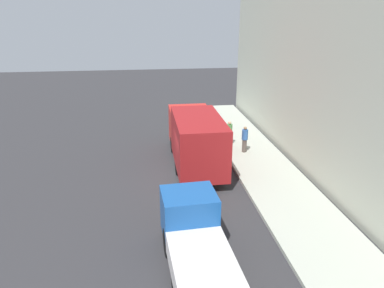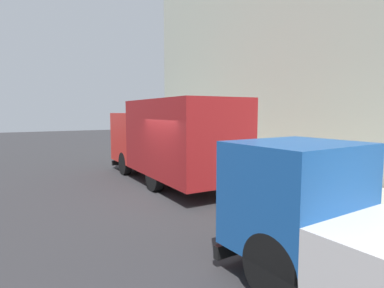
{
  "view_description": "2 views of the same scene",
  "coord_description": "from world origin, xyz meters",
  "px_view_note": "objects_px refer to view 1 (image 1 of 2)",
  "views": [
    {
      "loc": [
        -1.77,
        -16.8,
        8.34
      ],
      "look_at": [
        0.69,
        1.29,
        1.55
      ],
      "focal_mm": 32.93,
      "sensor_mm": 36.0,
      "label": 1
    },
    {
      "loc": [
        -4.33,
        -9.17,
        2.74
      ],
      "look_at": [
        1.77,
        1.58,
        1.49
      ],
      "focal_mm": 29.55,
      "sensor_mm": 36.0,
      "label": 2
    }
  ],
  "objects_px": {
    "large_utility_truck": "(195,137)",
    "pedestrian_standing": "(245,139)",
    "pedestrian_walking": "(229,133)",
    "small_flatbed_truck": "(196,242)",
    "traffic_cone_orange": "(222,130)"
  },
  "relations": [
    {
      "from": "large_utility_truck",
      "to": "traffic_cone_orange",
      "type": "height_order",
      "value": "large_utility_truck"
    },
    {
      "from": "small_flatbed_truck",
      "to": "pedestrian_standing",
      "type": "height_order",
      "value": "small_flatbed_truck"
    },
    {
      "from": "pedestrian_standing",
      "to": "traffic_cone_orange",
      "type": "xyz_separation_m",
      "value": [
        -0.7,
        3.43,
        -0.54
      ]
    },
    {
      "from": "small_flatbed_truck",
      "to": "pedestrian_walking",
      "type": "xyz_separation_m",
      "value": [
        3.89,
        11.42,
        -0.07
      ]
    },
    {
      "from": "large_utility_truck",
      "to": "pedestrian_standing",
      "type": "height_order",
      "value": "large_utility_truck"
    },
    {
      "from": "pedestrian_walking",
      "to": "traffic_cone_orange",
      "type": "distance_m",
      "value": 2.13
    },
    {
      "from": "small_flatbed_truck",
      "to": "traffic_cone_orange",
      "type": "relative_size",
      "value": 8.42
    },
    {
      "from": "large_utility_truck",
      "to": "small_flatbed_truck",
      "type": "bearing_deg",
      "value": -97.86
    },
    {
      "from": "small_flatbed_truck",
      "to": "pedestrian_walking",
      "type": "distance_m",
      "value": 12.06
    },
    {
      "from": "small_flatbed_truck",
      "to": "traffic_cone_orange",
      "type": "xyz_separation_m",
      "value": [
        3.83,
        13.49,
        -0.59
      ]
    },
    {
      "from": "large_utility_truck",
      "to": "pedestrian_walking",
      "type": "distance_m",
      "value": 3.74
    },
    {
      "from": "pedestrian_walking",
      "to": "traffic_cone_orange",
      "type": "relative_size",
      "value": 2.46
    },
    {
      "from": "pedestrian_walking",
      "to": "small_flatbed_truck",
      "type": "bearing_deg",
      "value": 47.08
    },
    {
      "from": "large_utility_truck",
      "to": "small_flatbed_truck",
      "type": "height_order",
      "value": "large_utility_truck"
    },
    {
      "from": "large_utility_truck",
      "to": "pedestrian_standing",
      "type": "distance_m",
      "value": 3.56
    }
  ]
}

